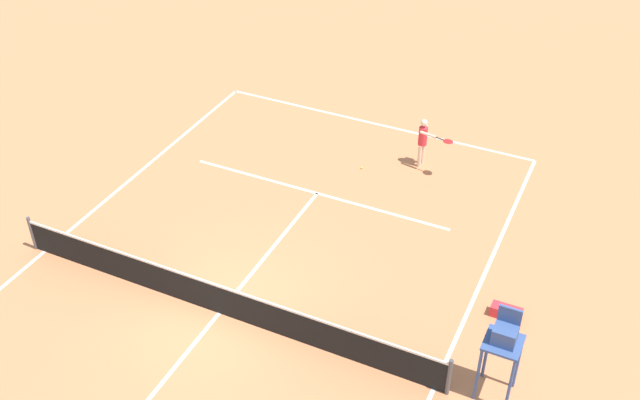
% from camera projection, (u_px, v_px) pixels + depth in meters
% --- Properties ---
extents(ground_plane, '(60.00, 60.00, 0.00)m').
position_uv_depth(ground_plane, '(219.00, 313.00, 18.82)').
color(ground_plane, '#D37A4C').
extents(court_lines, '(11.30, 20.74, 0.01)m').
position_uv_depth(court_lines, '(219.00, 313.00, 18.82)').
color(court_lines, white).
rests_on(court_lines, ground).
extents(tennis_net, '(11.90, 0.10, 1.07)m').
position_uv_depth(tennis_net, '(218.00, 298.00, 18.53)').
color(tennis_net, '#4C4C51').
rests_on(tennis_net, ground).
extents(player_serving, '(1.23, 0.75, 1.67)m').
position_uv_depth(player_serving, '(424.00, 139.00, 23.64)').
color(player_serving, beige).
rests_on(player_serving, ground).
extents(tennis_ball, '(0.07, 0.07, 0.07)m').
position_uv_depth(tennis_ball, '(362.00, 168.00, 24.05)').
color(tennis_ball, '#CCE033').
rests_on(tennis_ball, ground).
extents(umpire_chair, '(0.80, 0.80, 2.41)m').
position_uv_depth(umpire_chair, '(504.00, 341.00, 15.88)').
color(umpire_chair, '#38518C').
rests_on(umpire_chair, ground).
extents(equipment_bag, '(0.76, 0.32, 0.30)m').
position_uv_depth(equipment_bag, '(506.00, 312.00, 18.63)').
color(equipment_bag, red).
rests_on(equipment_bag, ground).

